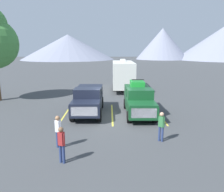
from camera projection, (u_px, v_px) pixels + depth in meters
ground_plane at (112, 118)px, 15.82m from camera, size 240.00×240.00×0.00m
pickup_truck_a at (88, 99)px, 16.69m from camera, size 2.20×5.26×2.08m
pickup_truck_b at (139, 99)px, 16.51m from camera, size 2.09×5.25×2.59m
lot_stripe_a at (65, 114)px, 16.66m from camera, size 0.12×5.50×0.01m
lot_stripe_b at (112, 114)px, 16.71m from camera, size 0.12×5.50×0.01m
lot_stripe_c at (159, 114)px, 16.75m from camera, size 0.12×5.50×0.01m
camper_trailer_a at (123, 74)px, 26.01m from camera, size 2.56×7.93×3.68m
person_a at (62, 142)px, 9.37m from camera, size 0.34×0.28×1.67m
person_b at (161, 125)px, 11.60m from camera, size 0.31×0.30×1.65m
person_c at (58, 130)px, 10.83m from camera, size 0.35×0.29×1.69m
mountain_ridge at (140, 45)px, 96.56m from camera, size 146.42×47.95×15.55m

